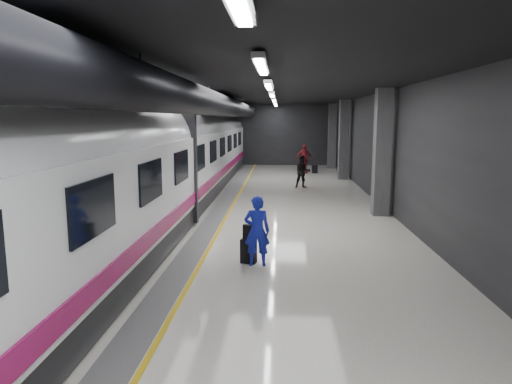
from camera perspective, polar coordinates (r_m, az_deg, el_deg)
name	(u,v)px	position (r m, az deg, el deg)	size (l,w,h in m)	color
ground	(251,226)	(14.85, -0.68, -4.27)	(40.00, 40.00, 0.00)	silver
platform_hall	(244,116)	(15.42, -1.54, 9.48)	(10.02, 40.02, 4.51)	black
train	(150,162)	(15.07, -13.13, 3.67)	(3.05, 38.00, 4.05)	black
traveler_main	(257,231)	(10.75, 0.13, -4.89)	(0.61, 0.40, 1.68)	#1B23D1
suitcase_main	(249,251)	(11.07, -0.93, -7.39)	(0.36, 0.23, 0.59)	black
shoulder_bag	(249,232)	(10.94, -0.90, -5.02)	(0.27, 0.14, 0.36)	black
traveler_far_a	(303,172)	(23.03, 5.85, 2.52)	(0.79, 0.61, 1.62)	black
traveler_far_b	(304,159)	(29.21, 6.00, 4.14)	(1.09, 0.45, 1.85)	maroon
suitcase_far	(315,169)	(29.47, 7.35, 2.84)	(0.34, 0.22, 0.51)	black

